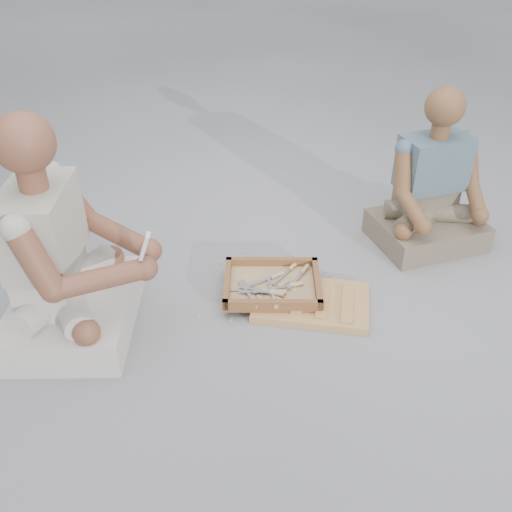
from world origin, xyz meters
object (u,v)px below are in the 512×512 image
(carved_panel, at_px, (311,302))
(craftsman, at_px, (63,265))
(companion, at_px, (431,194))
(tool_tray, at_px, (272,285))

(carved_panel, distance_m, craftsman, 1.13)
(carved_panel, xyz_separation_m, craftsman, (-0.98, -0.45, 0.32))
(carved_panel, height_order, companion, companion)
(tool_tray, distance_m, companion, 1.01)
(carved_panel, relative_size, tool_tray, 0.98)
(carved_panel, xyz_separation_m, tool_tray, (-0.20, 0.03, 0.04))
(tool_tray, relative_size, companion, 0.64)
(tool_tray, relative_size, craftsman, 0.54)
(carved_panel, bearing_deg, craftsman, -155.24)
(tool_tray, bearing_deg, companion, 46.78)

